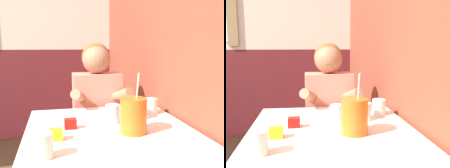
{
  "view_description": "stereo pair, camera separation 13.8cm",
  "coord_description": "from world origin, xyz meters",
  "views": [
    {
      "loc": [
        0.79,
        -0.76,
        1.16
      ],
      "look_at": [
        1.09,
        0.57,
        0.94
      ],
      "focal_mm": 40.0,
      "sensor_mm": 36.0,
      "label": 1
    },
    {
      "loc": [
        0.93,
        -0.78,
        1.16
      ],
      "look_at": [
        1.09,
        0.57,
        0.94
      ],
      "focal_mm": 40.0,
      "sensor_mm": 36.0,
      "label": 2
    }
  ],
  "objects": [
    {
      "name": "brick_wall_right",
      "position": [
        1.5,
        1.2,
        1.35
      ],
      "size": [
        0.08,
        4.4,
        2.7
      ],
      "color": "brown",
      "rests_on": "ground_plane"
    },
    {
      "name": "back_wall",
      "position": [
        -0.01,
        2.43,
        1.36
      ],
      "size": [
        5.94,
        0.09,
        2.7
      ],
      "color": "beige",
      "rests_on": "ground_plane"
    },
    {
      "name": "main_table",
      "position": [
        1.04,
        0.38,
        0.67
      ],
      "size": [
        0.81,
        0.92,
        0.74
      ],
      "color": "beige",
      "rests_on": "ground_plane"
    },
    {
      "name": "person_seated",
      "position": [
        1.07,
        1.0,
        0.62
      ],
      "size": [
        0.42,
        0.4,
        1.17
      ],
      "color": "#EA7F6B",
      "rests_on": "ground_plane"
    },
    {
      "name": "cocktail_pitcher",
      "position": [
        1.14,
        0.32,
        0.83
      ],
      "size": [
        0.13,
        0.13,
        0.29
      ],
      "color": "#C6661E",
      "rests_on": "main_table"
    },
    {
      "name": "glass_near_pitcher",
      "position": [
        1.23,
        0.54,
        0.79
      ],
      "size": [
        0.08,
        0.08,
        0.09
      ],
      "color": "silver",
      "rests_on": "main_table"
    },
    {
      "name": "glass_center",
      "position": [
        0.74,
        0.14,
        0.79
      ],
      "size": [
        0.07,
        0.07,
        0.09
      ],
      "color": "silver",
      "rests_on": "main_table"
    },
    {
      "name": "glass_far_side",
      "position": [
        1.34,
        0.62,
        0.79
      ],
      "size": [
        0.08,
        0.08,
        0.09
      ],
      "color": "silver",
      "rests_on": "main_table"
    },
    {
      "name": "glass_by_brick",
      "position": [
        1.08,
        0.5,
        0.79
      ],
      "size": [
        0.08,
        0.08,
        0.1
      ],
      "color": "silver",
      "rests_on": "main_table"
    },
    {
      "name": "condiment_ketchup",
      "position": [
        0.85,
        0.45,
        0.77
      ],
      "size": [
        0.06,
        0.04,
        0.05
      ],
      "color": "#B7140F",
      "rests_on": "main_table"
    },
    {
      "name": "condiment_mustard",
      "position": [
        0.78,
        0.31,
        0.77
      ],
      "size": [
        0.06,
        0.04,
        0.05
      ],
      "color": "yellow",
      "rests_on": "main_table"
    }
  ]
}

